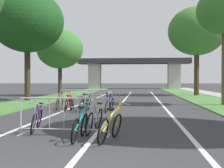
% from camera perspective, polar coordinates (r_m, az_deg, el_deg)
% --- Properties ---
extents(grass_verge_left, '(3.22, 61.81, 0.05)m').
position_cam_1_polar(grass_verge_left, '(30.36, -8.92, -2.14)').
color(grass_verge_left, '#477A38').
rests_on(grass_verge_left, ground).
extents(grass_verge_right, '(3.22, 61.81, 0.05)m').
position_cam_1_polar(grass_verge_right, '(29.84, 15.21, -2.20)').
color(grass_verge_right, '#477A38').
rests_on(grass_verge_right, ground).
extents(sidewalk_path_right, '(2.33, 61.81, 0.08)m').
position_cam_1_polar(sidewalk_path_right, '(30.43, 20.37, -2.14)').
color(sidewalk_path_right, '#9E9B93').
rests_on(sidewalk_path_right, ground).
extents(lane_stripe_center, '(0.14, 35.76, 0.01)m').
position_cam_1_polar(lane_stripe_center, '(22.05, 2.22, -3.25)').
color(lane_stripe_center, silver).
rests_on(lane_stripe_center, ground).
extents(lane_stripe_right_lane, '(0.14, 35.76, 0.01)m').
position_cam_1_polar(lane_stripe_right_lane, '(22.06, 8.93, -3.26)').
color(lane_stripe_right_lane, silver).
rests_on(lane_stripe_right_lane, ground).
extents(lane_stripe_left_lane, '(0.14, 35.76, 0.01)m').
position_cam_1_polar(lane_stripe_left_lane, '(22.35, -4.40, -3.20)').
color(lane_stripe_left_lane, silver).
rests_on(lane_stripe_left_lane, ground).
extents(overpass_bridge, '(20.34, 3.40, 5.51)m').
position_cam_1_polar(overpass_bridge, '(55.23, 4.18, 3.16)').
color(overpass_bridge, '#2D2D30').
rests_on(overpass_bridge, ground).
extents(tree_left_oak_mid, '(5.38, 5.38, 8.16)m').
position_cam_1_polar(tree_left_oak_mid, '(23.44, -15.79, 11.33)').
color(tree_left_oak_mid, '#3D2D1E').
rests_on(tree_left_oak_mid, ground).
extents(tree_left_maple_mid, '(4.57, 4.57, 6.57)m').
position_cam_1_polar(tree_left_maple_mid, '(30.22, -9.85, 6.55)').
color(tree_left_maple_mid, '#3D2D1E').
rests_on(tree_left_maple_mid, ground).
extents(tree_right_pine_far, '(5.64, 5.64, 8.79)m').
position_cam_1_polar(tree_right_pine_far, '(31.22, 15.79, 9.60)').
color(tree_right_pine_far, '#3D2D1E').
rests_on(tree_right_pine_far, ground).
extents(crowd_barrier_nearest, '(2.51, 0.44, 1.05)m').
position_cam_1_polar(crowd_barrier_nearest, '(8.37, -9.12, -6.16)').
color(crowd_barrier_nearest, '#ADADB2').
rests_on(crowd_barrier_nearest, ground).
extents(crowd_barrier_second, '(2.52, 0.48, 1.05)m').
position_cam_1_polar(crowd_barrier_second, '(15.16, -5.31, -3.08)').
color(crowd_barrier_second, '#ADADB2').
rests_on(crowd_barrier_second, ground).
extents(bicycle_orange_0, '(0.53, 1.69, 0.87)m').
position_cam_1_polar(bicycle_orange_0, '(16.07, -9.92, -3.45)').
color(bicycle_orange_0, black).
rests_on(bicycle_orange_0, ground).
extents(bicycle_red_1, '(0.61, 1.72, 0.93)m').
position_cam_1_polar(bicycle_red_1, '(15.73, -7.74, -3.55)').
color(bicycle_red_1, black).
rests_on(bicycle_red_1, ground).
extents(bicycle_silver_2, '(0.46, 1.67, 0.95)m').
position_cam_1_polar(bicycle_silver_2, '(15.57, -4.92, -3.57)').
color(bicycle_silver_2, black).
rests_on(bicycle_silver_2, ground).
extents(bicycle_yellow_3, '(0.77, 1.65, 0.99)m').
position_cam_1_polar(bicycle_yellow_3, '(7.58, -0.25, -8.09)').
color(bicycle_yellow_3, black).
rests_on(bicycle_yellow_3, ground).
extents(bicycle_black_4, '(0.68, 1.59, 0.96)m').
position_cam_1_polar(bicycle_black_4, '(15.51, -0.65, -3.59)').
color(bicycle_black_4, black).
rests_on(bicycle_black_4, ground).
extents(bicycle_purple_5, '(0.65, 1.64, 0.91)m').
position_cam_1_polar(bicycle_purple_5, '(9.26, -14.06, -6.60)').
color(bicycle_purple_5, black).
rests_on(bicycle_purple_5, ground).
extents(bicycle_green_6, '(0.56, 1.75, 0.91)m').
position_cam_1_polar(bicycle_green_6, '(14.58, -5.13, -3.84)').
color(bicycle_green_6, black).
rests_on(bicycle_green_6, ground).
extents(bicycle_white_7, '(0.49, 1.73, 0.94)m').
position_cam_1_polar(bicycle_white_7, '(8.77, -3.30, -6.84)').
color(bicycle_white_7, black).
rests_on(bicycle_white_7, ground).
extents(bicycle_blue_8, '(0.57, 1.65, 0.97)m').
position_cam_1_polar(bicycle_blue_8, '(14.38, -0.48, -3.95)').
color(bicycle_blue_8, black).
rests_on(bicycle_blue_8, ground).
extents(bicycle_teal_9, '(0.54, 1.68, 0.90)m').
position_cam_1_polar(bicycle_teal_9, '(7.75, -6.09, -7.96)').
color(bicycle_teal_9, black).
rests_on(bicycle_teal_9, ground).
extents(bicycle_orange_10, '(0.51, 1.60, 0.96)m').
position_cam_1_polar(bicycle_orange_10, '(14.80, -8.63, -3.80)').
color(bicycle_orange_10, black).
rests_on(bicycle_orange_10, ground).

